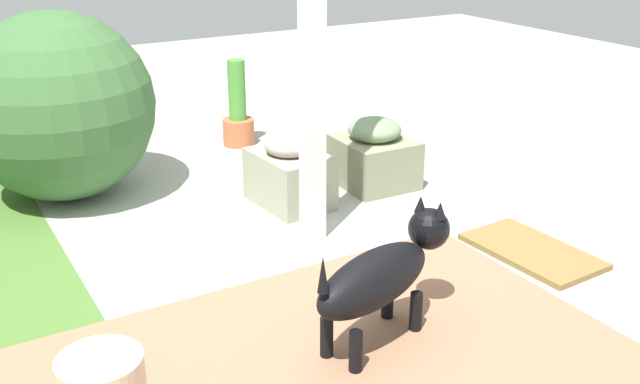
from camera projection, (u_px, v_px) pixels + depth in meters
The scene contains 7 objects.
ground_plane at pixel (314, 265), 3.52m from camera, with size 12.00×12.00×0.00m, color #A4A899.
stone_planter_nearest at pixel (374, 155), 4.45m from camera, with size 0.47×0.42×0.42m.
stone_planter_near at pixel (290, 173), 4.16m from camera, with size 0.50×0.38×0.41m.
round_shrub at pixel (59, 106), 4.15m from camera, with size 1.08×1.08×1.08m, color #375F31.
terracotta_pot_tall at pixel (238, 115), 5.17m from camera, with size 0.22×0.22×0.61m.
dog at pixel (383, 273), 2.82m from camera, with size 0.38×0.74×0.51m.
doormat at pixel (532, 251), 3.63m from camera, with size 0.66×0.37×0.03m, color olive.
Camera 1 is at (-2.73, 1.57, 1.63)m, focal length 41.41 mm.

